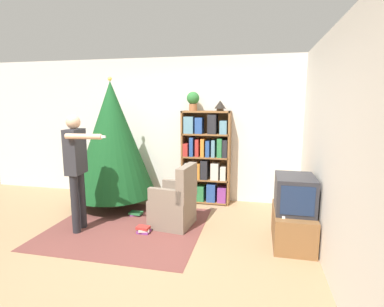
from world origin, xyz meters
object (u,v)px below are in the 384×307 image
bookshelf (206,159)px  potted_plant (193,100)px  television (295,194)px  armchair (175,205)px  table_lamp (220,105)px  standing_person (77,164)px  christmas_tree (112,139)px

bookshelf → potted_plant: 1.07m
television → armchair: 1.68m
table_lamp → potted_plant: bearing=180.0°
standing_person → christmas_tree: bearing=175.2°
bookshelf → armchair: 1.26m
armchair → standing_person: (-1.27, -0.44, 0.64)m
bookshelf → television: bookshelf is taller
standing_person → television: bearing=90.0°
armchair → potted_plant: potted_plant is taller
christmas_tree → standing_person: 1.08m
television → christmas_tree: 3.06m
television → table_lamp: 2.07m
bookshelf → potted_plant: size_ratio=5.02×
christmas_tree → armchair: (1.27, -0.62, -0.86)m
television → table_lamp: (-1.13, 1.35, 1.09)m
armchair → christmas_tree: bearing=-109.0°
television → christmas_tree: christmas_tree is taller
bookshelf → television: size_ratio=2.74×
television → christmas_tree: (-2.90, 0.82, 0.52)m
christmas_tree → armchair: bearing=-26.0°
potted_plant → table_lamp: 0.49m
christmas_tree → potted_plant: (1.29, 0.53, 0.66)m
television → standing_person: (-2.90, -0.24, 0.30)m
bookshelf → christmas_tree: size_ratio=0.75×
christmas_tree → potted_plant: christmas_tree is taller
standing_person → table_lamp: bearing=127.2°
television → armchair: size_ratio=0.65×
television → potted_plant: 2.41m
potted_plant → bookshelf: bearing=-2.4°
standing_person → potted_plant: potted_plant is taller
standing_person → potted_plant: (1.29, 1.59, 0.87)m
armchair → potted_plant: size_ratio=2.80×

